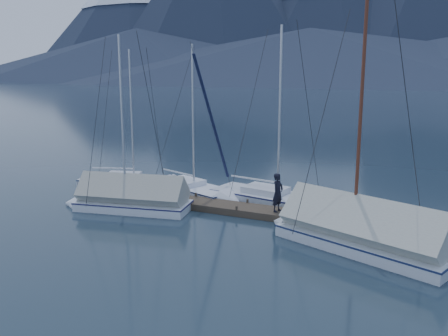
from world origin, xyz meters
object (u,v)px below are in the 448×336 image
(sailboat_covered_near, at_px, (350,233))
(person, at_px, (278,193))
(sailboat_open_mid, at_px, (200,192))
(sailboat_open_right, at_px, (287,202))
(sailboat_open_left, at_px, (142,182))
(sailboat_covered_far, at_px, (123,200))

(sailboat_covered_near, relative_size, person, 5.67)
(sailboat_open_mid, distance_m, sailboat_open_right, 5.15)
(sailboat_open_mid, relative_size, sailboat_open_right, 0.91)
(sailboat_open_right, bearing_deg, sailboat_open_left, 176.78)
(sailboat_open_mid, bearing_deg, person, -22.72)
(sailboat_open_left, xyz_separation_m, sailboat_open_right, (9.57, -0.54, 0.02))
(sailboat_open_left, xyz_separation_m, person, (9.85, -2.90, 1.11))
(sailboat_open_mid, relative_size, sailboat_covered_near, 0.88)
(sailboat_open_left, bearing_deg, sailboat_open_right, -3.22)
(sailboat_open_right, bearing_deg, sailboat_open_mid, -178.96)
(sailboat_covered_near, distance_m, person, 4.50)
(sailboat_open_left, distance_m, sailboat_covered_far, 5.32)
(sailboat_open_left, distance_m, person, 10.33)
(sailboat_open_left, relative_size, sailboat_open_mid, 0.98)
(sailboat_open_left, relative_size, sailboat_open_right, 0.89)
(sailboat_open_mid, height_order, sailboat_open_right, sailboat_open_right)
(person, bearing_deg, sailboat_covered_far, 117.45)
(sailboat_open_mid, xyz_separation_m, sailboat_covered_near, (9.26, -4.51, 0.36))
(sailboat_open_left, xyz_separation_m, sailboat_open_mid, (4.43, -0.63, 0.00))
(sailboat_covered_near, height_order, sailboat_covered_far, sailboat_covered_near)
(sailboat_open_left, height_order, sailboat_open_right, sailboat_open_right)
(sailboat_covered_near, distance_m, sailboat_covered_far, 11.47)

